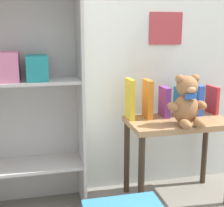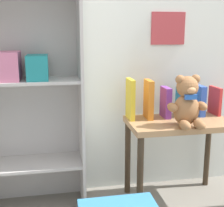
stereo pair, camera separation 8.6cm
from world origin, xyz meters
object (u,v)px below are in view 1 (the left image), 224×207
bookshelf_side (23,64)px  display_table (178,133)px  book_standing_orange (148,99)px  book_standing_red (212,100)px  book_standing_purple (164,102)px  book_standing_blue (197,100)px  book_standing_teal (180,101)px  teddy_bear (187,102)px  book_standing_yellow (130,99)px

bookshelf_side → display_table: 1.07m
bookshelf_side → book_standing_orange: size_ratio=6.54×
display_table → book_standing_red: bearing=19.7°
book_standing_purple → book_standing_red: book_standing_purple is taller
display_table → book_standing_blue: (0.18, 0.10, 0.20)m
book_standing_orange → book_standing_blue: size_ratio=1.24×
bookshelf_side → display_table: size_ratio=2.51×
bookshelf_side → book_standing_teal: (1.02, -0.02, -0.27)m
teddy_bear → book_standing_blue: size_ratio=1.51×
book_standing_red → book_standing_orange: bearing=179.3°
bookshelf_side → book_standing_teal: bearing=-1.0°
book_standing_yellow → book_standing_teal: size_ratio=1.38×
bookshelf_side → book_standing_orange: 0.82m
book_standing_blue → book_standing_orange: bearing=-179.4°
teddy_bear → book_standing_red: teddy_bear is taller
teddy_bear → book_standing_yellow: bearing=143.7°
book_standing_orange → teddy_bear: bearing=-47.1°
book_standing_blue → book_standing_red: 0.12m
bookshelf_side → teddy_bear: bookshelf_side is taller
book_standing_teal → display_table: bearing=-119.1°
bookshelf_side → book_standing_red: size_ratio=8.70×
bookshelf_side → book_standing_purple: bookshelf_side is taller
book_standing_red → book_standing_purple: bearing=179.2°
book_standing_teal → book_standing_blue: bearing=-10.3°
book_standing_teal → book_standing_purple: bearing=-172.7°
display_table → book_standing_yellow: bearing=160.9°
book_standing_teal → book_standing_blue: book_standing_blue is taller
book_standing_yellow → book_standing_teal: (0.36, 0.01, -0.04)m
book_standing_yellow → book_standing_orange: 0.12m
display_table → book_standing_yellow: book_standing_yellow is taller
book_standing_orange → book_standing_red: book_standing_orange is taller
display_table → book_standing_teal: book_standing_teal is taller
bookshelf_side → teddy_bear: (0.96, -0.25, -0.23)m
book_standing_blue → book_standing_red: bearing=3.7°
book_standing_orange → book_standing_teal: size_ratio=1.33×
book_standing_orange → book_standing_blue: book_standing_orange is taller
bookshelf_side → book_standing_yellow: bookshelf_side is taller
teddy_bear → book_standing_red: size_ratio=1.63×
book_standing_orange → book_standing_purple: book_standing_orange is taller
book_standing_purple → book_standing_orange: bearing=-176.8°
teddy_bear → book_standing_blue: 0.28m
bookshelf_side → book_standing_teal: 1.06m
book_standing_teal → book_standing_yellow: bearing=-179.9°
book_standing_purple → book_standing_blue: 0.24m
book_standing_red → bookshelf_side: bearing=176.3°
bookshelf_side → book_standing_blue: size_ratio=8.08×
display_table → book_standing_orange: book_standing_orange is taller
display_table → book_standing_teal: 0.23m
teddy_bear → book_standing_red: bearing=36.1°
display_table → book_standing_blue: book_standing_blue is taller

